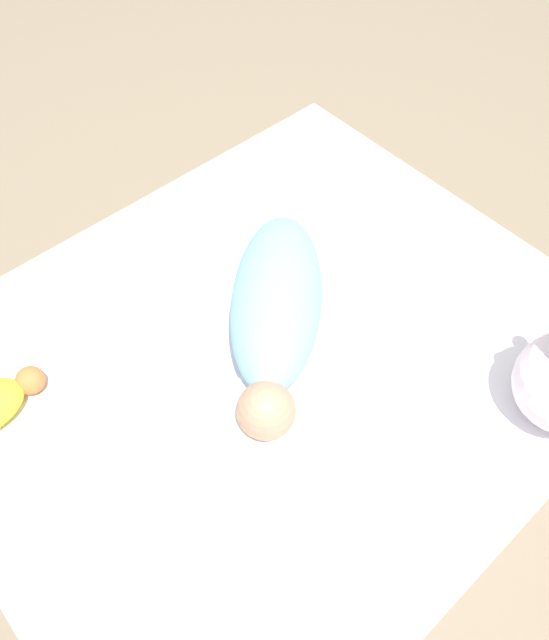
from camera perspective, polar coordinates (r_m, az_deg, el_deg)
name	(u,v)px	position (r m, az deg, el deg)	size (l,w,h in m)	color
ground_plane	(272,404)	(1.36, -0.19, -7.68)	(12.00, 12.00, 0.00)	#7A6B56
bed_mattress	(272,380)	(1.27, -0.20, -5.47)	(1.19, 1.02, 0.21)	white
burp_cloth	(270,424)	(1.09, -0.42, -9.47)	(0.18, 0.20, 0.02)	white
swaddled_baby	(276,309)	(1.16, 0.13, 1.05)	(0.42, 0.42, 0.13)	#7FB7E5
pillow	(158,586)	(0.98, -10.60, -22.82)	(0.31, 0.37, 0.10)	white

